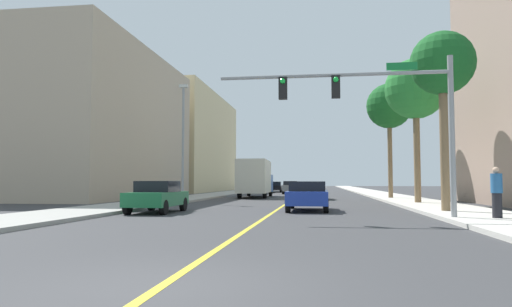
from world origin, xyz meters
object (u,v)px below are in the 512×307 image
object	(u,v)px
street_lamp	(183,136)
palm_mid	(416,90)
car_green	(157,196)
car_white	(315,190)
palm_far	(389,107)
delivery_truck	(255,178)
car_blue	(308,195)
traffic_signal_mast	(376,103)
car_gray	(290,187)
pedestrian	(497,192)
car_black	(275,187)
palm_near	(442,66)

from	to	relation	value
street_lamp	palm_mid	distance (m)	15.14
car_green	car_white	bearing A→B (deg)	-112.72
palm_far	delivery_truck	size ratio (longest dim) A/B	0.99
palm_mid	car_blue	distance (m)	11.08
traffic_signal_mast	car_gray	distance (m)	35.22
pedestrian	car_blue	bearing A→B (deg)	-177.90
car_white	car_gray	size ratio (longest dim) A/B	1.10
car_green	pedestrian	xyz separation A→B (m)	(13.36, -3.10, 0.30)
car_white	car_blue	world-z (taller)	car_blue
street_lamp	delivery_truck	world-z (taller)	street_lamp
car_black	palm_mid	bearing A→B (deg)	-71.67
palm_near	pedestrian	world-z (taller)	palm_near
palm_far	car_blue	bearing A→B (deg)	-112.58
traffic_signal_mast	street_lamp	world-z (taller)	street_lamp
traffic_signal_mast	palm_mid	bearing A→B (deg)	72.08
palm_near	car_gray	size ratio (longest dim) A/B	1.97
car_white	car_black	xyz separation A→B (m)	(-5.45, 23.13, 0.00)
car_blue	pedestrian	distance (m)	8.60
street_lamp	car_green	xyz separation A→B (m)	(1.75, -9.57, -3.72)
car_black	car_white	bearing A→B (deg)	-79.21
palm_far	car_green	xyz separation A→B (m)	(-12.75, -16.87, -6.53)
delivery_truck	pedestrian	distance (m)	25.81
palm_mid	car_white	distance (m)	11.69
car_blue	pedestrian	size ratio (longest dim) A/B	2.48
traffic_signal_mast	car_black	size ratio (longest dim) A/B	1.87
car_green	palm_mid	bearing A→B (deg)	-146.10
car_white	car_blue	xyz separation A→B (m)	(-0.21, -14.12, 0.02)
pedestrian	traffic_signal_mast	bearing A→B (deg)	-142.36
palm_near	car_gray	bearing A→B (deg)	105.65
delivery_truck	car_blue	bearing A→B (deg)	-75.64
delivery_truck	car_green	bearing A→B (deg)	-96.43
street_lamp	car_blue	bearing A→B (deg)	-40.52
street_lamp	palm_far	size ratio (longest dim) A/B	0.87
delivery_truck	pedestrian	bearing A→B (deg)	-64.70
palm_mid	car_green	distance (m)	17.03
palm_near	palm_far	bearing A→B (deg)	89.72
traffic_signal_mast	car_green	world-z (taller)	traffic_signal_mast
car_black	pedestrian	bearing A→B (deg)	-76.90
car_green	palm_far	bearing A→B (deg)	-127.02
traffic_signal_mast	palm_mid	distance (m)	12.55
car_white	palm_far	bearing A→B (deg)	4.21
traffic_signal_mast	car_gray	xyz separation A→B (m)	(-5.40, 34.63, -3.55)
palm_mid	pedestrian	world-z (taller)	palm_mid
palm_far	delivery_truck	world-z (taller)	palm_far
traffic_signal_mast	car_black	bearing A→B (deg)	100.57
car_black	delivery_truck	world-z (taller)	delivery_truck
car_green	delivery_truck	world-z (taller)	delivery_truck
palm_near	car_black	xyz separation A→B (m)	(-11.21, 38.82, -5.74)
palm_mid	palm_far	distance (m)	8.07
car_white	car_blue	distance (m)	14.13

